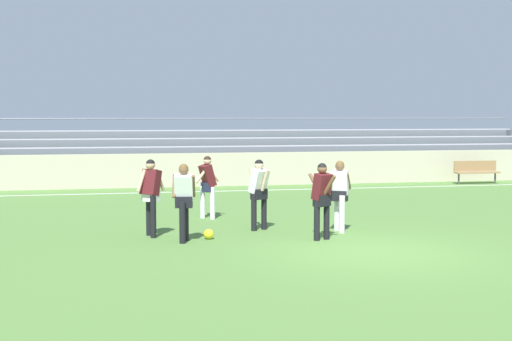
# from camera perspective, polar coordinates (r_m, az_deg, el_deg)

# --- Properties ---
(ground_plane) EXTENTS (160.00, 160.00, 0.00)m
(ground_plane) POSITION_cam_1_polar(r_m,az_deg,el_deg) (13.83, 9.41, -6.65)
(ground_plane) COLOR #517A38
(field_line_sideline) EXTENTS (44.00, 0.12, 0.01)m
(field_line_sideline) POSITION_cam_1_polar(r_m,az_deg,el_deg) (24.74, -0.12, -1.65)
(field_line_sideline) COLOR white
(field_line_sideline) RESTS_ON ground
(sideline_wall) EXTENTS (48.00, 0.16, 1.26)m
(sideline_wall) POSITION_cam_1_polar(r_m,az_deg,el_deg) (26.42, -0.89, 0.12)
(sideline_wall) COLOR beige
(sideline_wall) RESTS_ON ground
(bleacher_stand) EXTENTS (25.19, 4.23, 2.57)m
(bleacher_stand) POSITION_cam_1_polar(r_m,az_deg,el_deg) (29.84, 0.96, 1.50)
(bleacher_stand) COLOR #B2B2B7
(bleacher_stand) RESTS_ON ground
(bench_centre_sideline) EXTENTS (1.80, 0.40, 0.90)m
(bench_centre_sideline) POSITION_cam_1_polar(r_m,az_deg,el_deg) (28.45, 17.72, 0.05)
(bench_centre_sideline) COLOR #99754C
(bench_centre_sideline) RESTS_ON ground
(player_white_wide_left) EXTENTS (0.52, 0.61, 1.66)m
(player_white_wide_left) POSITION_cam_1_polar(r_m,az_deg,el_deg) (16.07, 0.25, -1.48)
(player_white_wide_left) COLOR black
(player_white_wide_left) RESTS_ON ground
(player_dark_challenging) EXTENTS (0.67, 0.51, 1.71)m
(player_dark_challenging) POSITION_cam_1_polar(r_m,az_deg,el_deg) (15.38, -8.68, -1.64)
(player_dark_challenging) COLOR black
(player_dark_challenging) RESTS_ON ground
(player_white_wide_right) EXTENTS (0.52, 0.46, 1.66)m
(player_white_wide_right) POSITION_cam_1_polar(r_m,az_deg,el_deg) (14.63, -5.98, -2.08)
(player_white_wide_right) COLOR black
(player_white_wide_right) RESTS_ON ground
(player_dark_dropping_back) EXTENTS (0.49, 0.67, 1.66)m
(player_dark_dropping_back) POSITION_cam_1_polar(r_m,az_deg,el_deg) (14.86, 5.47, -1.97)
(player_dark_dropping_back) COLOR black
(player_dark_dropping_back) RESTS_ON ground
(player_dark_deep_cover) EXTENTS (0.72, 0.48, 1.63)m
(player_dark_deep_cover) POSITION_cam_1_polar(r_m,az_deg,el_deg) (17.92, -4.03, -0.92)
(player_dark_deep_cover) COLOR white
(player_dark_deep_cover) RESTS_ON ground
(player_white_overlapping) EXTENTS (0.68, 0.45, 1.64)m
(player_white_overlapping) POSITION_cam_1_polar(r_m,az_deg,el_deg) (15.97, 6.92, -1.58)
(player_white_overlapping) COLOR white
(player_white_overlapping) RESTS_ON ground
(soccer_ball) EXTENTS (0.22, 0.22, 0.22)m
(soccer_ball) POSITION_cam_1_polar(r_m,az_deg,el_deg) (15.05, -3.93, -5.26)
(soccer_ball) COLOR yellow
(soccer_ball) RESTS_ON ground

